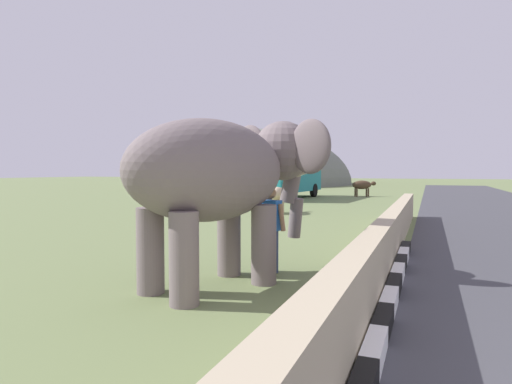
% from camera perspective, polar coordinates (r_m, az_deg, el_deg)
% --- Properties ---
extents(barrier_parapet, '(28.00, 0.36, 1.00)m').
position_cam_1_polar(barrier_parapet, '(5.76, 13.42, -12.06)').
color(barrier_parapet, tan).
rests_on(barrier_parapet, ground_plane).
extents(elephant, '(4.05, 3.17, 2.94)m').
position_cam_1_polar(elephant, '(7.48, -4.03, 2.46)').
color(elephant, slate).
rests_on(elephant, ground_plane).
extents(person_handler, '(0.32, 0.66, 1.66)m').
position_cam_1_polar(person_handler, '(8.44, 1.87, -4.30)').
color(person_handler, navy).
rests_on(person_handler, ground_plane).
extents(bus_teal, '(8.28, 3.11, 3.50)m').
position_cam_1_polar(bus_teal, '(30.88, 4.03, 3.01)').
color(bus_teal, teal).
rests_on(bus_teal, ground_plane).
extents(cow_near, '(1.92, 0.79, 1.23)m').
position_cam_1_polar(cow_near, '(19.94, 2.82, -0.35)').
color(cow_near, tan).
rests_on(cow_near, ground_plane).
extents(cow_mid, '(1.92, 1.00, 1.23)m').
position_cam_1_polar(cow_mid, '(20.18, 2.27, -0.31)').
color(cow_mid, '#473323').
rests_on(cow_mid, ground_plane).
extents(cow_far, '(1.32, 1.84, 1.23)m').
position_cam_1_polar(cow_far, '(33.88, 13.77, 0.87)').
color(cow_far, '#473323').
rests_on(cow_far, ground_plane).
extents(hill_east, '(36.56, 29.25, 16.00)m').
position_cam_1_polar(hill_east, '(63.47, -0.97, 1.04)').
color(hill_east, slate).
rests_on(hill_east, ground_plane).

